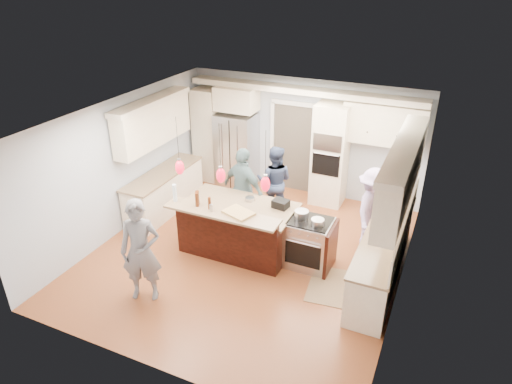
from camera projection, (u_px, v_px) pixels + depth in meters
ground_plane at (248, 253)px, 8.66m from camera, size 6.00×6.00×0.00m
room_shell at (248, 166)px, 7.84m from camera, size 5.54×6.04×2.72m
refrigerator at (236, 150)px, 10.97m from camera, size 0.90×0.70×1.80m
oven_column at (330, 155)px, 10.04m from camera, size 0.72×0.69×2.30m
back_upper_cabinets at (270, 123)px, 10.43m from camera, size 5.30×0.61×2.54m
right_counter_run at (389, 226)px, 7.53m from camera, size 0.64×3.10×2.51m
left_cabinets at (160, 166)px, 9.74m from camera, size 0.64×2.30×2.51m
kitchen_island at (238, 227)px, 8.59m from camera, size 2.10×1.46×1.12m
island_range at (310, 243)px, 8.15m from camera, size 0.82×0.71×0.92m
pendant_lights at (221, 175)px, 7.53m from camera, size 1.75×0.15×1.03m
person_bar_end at (141, 251)px, 7.17m from camera, size 0.76×0.64×1.77m
person_far_left at (274, 182)px, 9.66m from camera, size 0.87×0.74×1.59m
person_far_right at (244, 190)px, 9.15m from camera, size 1.10×0.73×1.74m
person_range_side at (372, 209)px, 8.56m from camera, size 0.67×1.08×1.62m
floor_rug at (330, 286)px, 7.79m from camera, size 0.83×1.12×0.01m
water_bottle at (175, 193)px, 8.10m from camera, size 0.10×0.10×0.33m
beer_bottle_a at (197, 198)px, 8.00m from camera, size 0.07×0.07×0.27m
beer_bottle_b at (197, 200)px, 7.94m from camera, size 0.07×0.07×0.26m
beer_bottle_c at (209, 203)px, 7.87m from camera, size 0.07×0.07×0.22m
drink_can at (211, 208)px, 7.82m from camera, size 0.08×0.08×0.12m
cutting_board at (239, 213)px, 7.76m from camera, size 0.58×0.49×0.04m
pot_large at (302, 214)px, 8.00m from camera, size 0.25×0.25×0.14m
pot_small at (318, 222)px, 7.79m from camera, size 0.23×0.23×0.11m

